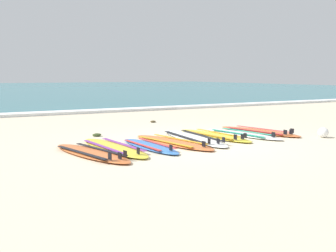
% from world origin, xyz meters
% --- Properties ---
extents(ground_plane, '(80.00, 80.00, 0.00)m').
position_xyz_m(ground_plane, '(0.00, 0.00, 0.00)').
color(ground_plane, beige).
extents(sea, '(80.00, 60.00, 0.10)m').
position_xyz_m(sea, '(0.00, 36.94, 0.05)').
color(sea, teal).
rests_on(sea, ground).
extents(wave_foam_strip, '(80.00, 0.71, 0.11)m').
position_xyz_m(wave_foam_strip, '(0.00, 7.30, 0.06)').
color(wave_foam_strip, white).
rests_on(wave_foam_strip, ground).
extents(surfboard_0, '(1.20, 2.34, 0.18)m').
position_xyz_m(surfboard_0, '(-2.36, -0.25, 0.04)').
color(surfboard_0, orange).
rests_on(surfboard_0, ground).
extents(surfboard_1, '(0.97, 2.46, 0.18)m').
position_xyz_m(surfboard_1, '(-1.83, 0.05, 0.04)').
color(surfboard_1, yellow).
rests_on(surfboard_1, ground).
extents(surfboard_2, '(0.72, 1.99, 0.18)m').
position_xyz_m(surfboard_2, '(-1.13, -0.13, 0.04)').
color(surfboard_2, '#3875CC').
rests_on(surfboard_2, ground).
extents(surfboard_3, '(1.14, 2.42, 0.18)m').
position_xyz_m(surfboard_3, '(-0.53, 0.04, 0.04)').
color(surfboard_3, orange).
rests_on(surfboard_3, ground).
extents(surfboard_4, '(0.67, 2.58, 0.18)m').
position_xyz_m(surfboard_4, '(0.14, 0.30, 0.04)').
color(surfboard_4, white).
rests_on(surfboard_4, ground).
extents(surfboard_5, '(0.96, 2.35, 0.18)m').
position_xyz_m(surfboard_5, '(0.75, 0.37, 0.04)').
color(surfboard_5, yellow).
rests_on(surfboard_5, ground).
extents(surfboard_6, '(1.06, 2.28, 0.18)m').
position_xyz_m(surfboard_6, '(1.49, 0.23, 0.04)').
color(surfboard_6, white).
rests_on(surfboard_6, ground).
extents(surfboard_7, '(1.17, 2.37, 0.18)m').
position_xyz_m(surfboard_7, '(2.12, 0.39, 0.04)').
color(surfboard_7, orange).
rests_on(surfboard_7, ground).
extents(beach_ball, '(0.24, 0.24, 0.24)m').
position_xyz_m(beach_ball, '(2.97, -0.87, 0.12)').
color(beach_ball, white).
rests_on(beach_ball, ground).
extents(seaweed_clump_near_shoreline, '(0.21, 0.17, 0.07)m').
position_xyz_m(seaweed_clump_near_shoreline, '(-1.68, 1.69, 0.04)').
color(seaweed_clump_near_shoreline, '#384723').
rests_on(seaweed_clump_near_shoreline, ground).
extents(seaweed_clump_mid_sand, '(0.18, 0.14, 0.06)m').
position_xyz_m(seaweed_clump_mid_sand, '(0.60, 3.45, 0.03)').
color(seaweed_clump_mid_sand, '#4C4228').
rests_on(seaweed_clump_mid_sand, ground).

